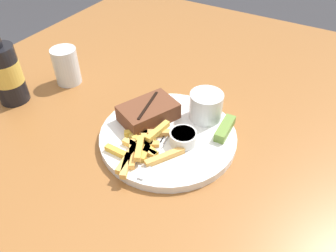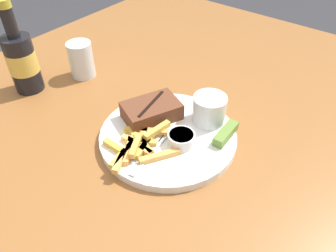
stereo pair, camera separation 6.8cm
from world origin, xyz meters
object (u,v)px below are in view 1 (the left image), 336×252
dipping_sauce_cup (183,137)px  drinking_glass (66,66)px  beer_bottle (5,71)px  pickle_spear (225,129)px  steak_portion (148,112)px  fork_utensil (153,157)px  dinner_plate (168,136)px  coleslaw_cup (206,105)px

dipping_sauce_cup → drinking_glass: (0.07, 0.38, 0.02)m
dipping_sauce_cup → beer_bottle: 0.45m
drinking_glass → pickle_spear: bearing=-89.6°
steak_portion → fork_utensil: 0.12m
dipping_sauce_cup → drinking_glass: bearing=79.6°
dipping_sauce_cup → pickle_spear: bearing=-40.2°
dinner_plate → pickle_spear: 0.12m
pickle_spear → fork_utensil: 0.17m
fork_utensil → drinking_glass: 0.38m
coleslaw_cup → pickle_spear: 0.07m
steak_portion → pickle_spear: size_ratio=1.85×
coleslaw_cup → pickle_spear: (-0.02, -0.06, -0.02)m
pickle_spear → beer_bottle: beer_bottle is taller
dinner_plate → beer_bottle: size_ratio=1.26×
dipping_sauce_cup → beer_bottle: size_ratio=0.24×
dinner_plate → pickle_spear: size_ratio=3.76×
dinner_plate → steak_portion: bearing=72.5°
pickle_spear → drinking_glass: size_ratio=0.81×
steak_portion → drinking_glass: 0.28m
drinking_glass → dinner_plate: bearing=-100.2°
dinner_plate → drinking_glass: 0.35m
fork_utensil → beer_bottle: beer_bottle is taller
dinner_plate → pickle_spear: pickle_spear is taller
coleslaw_cup → drinking_glass: size_ratio=0.77×
beer_bottle → dipping_sauce_cup: bearing=-82.5°
steak_portion → beer_bottle: bearing=104.3°
pickle_spear → fork_utensil: pickle_spear is taller
coleslaw_cup → drinking_glass: drinking_glass is taller
steak_portion → pickle_spear: (0.04, -0.16, -0.01)m
coleslaw_cup → fork_utensil: (-0.16, 0.03, -0.03)m
steak_portion → dipping_sauce_cup: size_ratio=2.56×
dinner_plate → beer_bottle: 0.41m
pickle_spear → dipping_sauce_cup: bearing=139.8°
steak_portion → coleslaw_cup: coleslaw_cup is taller
pickle_spear → fork_utensil: (-0.14, 0.09, -0.01)m
coleslaw_cup → dipping_sauce_cup: (-0.10, 0.00, -0.02)m
fork_utensil → beer_bottle: bearing=80.5°
steak_portion → fork_utensil: steak_portion is taller
dinner_plate → fork_utensil: (-0.08, -0.01, 0.01)m
dinner_plate → steak_portion: 0.07m
pickle_spear → drinking_glass: (-0.00, 0.44, 0.02)m
steak_portion → coleslaw_cup: 0.13m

